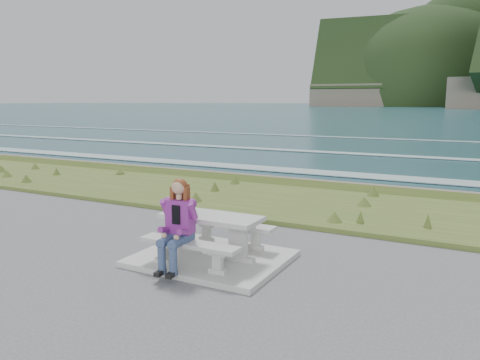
# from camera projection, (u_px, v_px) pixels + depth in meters

# --- Properties ---
(concrete_slab) EXTENTS (2.60, 2.10, 0.10)m
(concrete_slab) POSITION_uv_depth(u_px,v_px,m) (212.00, 258.00, 8.40)
(concrete_slab) COLOR #A9A9A4
(concrete_slab) RESTS_ON ground
(picnic_table) EXTENTS (1.80, 0.75, 0.75)m
(picnic_table) POSITION_uv_depth(u_px,v_px,m) (211.00, 224.00, 8.29)
(picnic_table) COLOR #A9A9A4
(picnic_table) RESTS_ON concrete_slab
(bench_landward) EXTENTS (1.80, 0.35, 0.45)m
(bench_landward) POSITION_uv_depth(u_px,v_px,m) (189.00, 248.00, 7.72)
(bench_landward) COLOR #A9A9A4
(bench_landward) RESTS_ON concrete_slab
(bench_seaward) EXTENTS (1.80, 0.35, 0.45)m
(bench_seaward) POSITION_uv_depth(u_px,v_px,m) (230.00, 228.00, 8.94)
(bench_seaward) COLOR #A9A9A4
(bench_seaward) RESTS_ON concrete_slab
(grass_verge) EXTENTS (160.00, 4.50, 0.22)m
(grass_verge) POSITION_uv_depth(u_px,v_px,m) (306.00, 206.00, 12.77)
(grass_verge) COLOR #335720
(grass_verge) RESTS_ON ground
(shore_drop) EXTENTS (160.00, 0.80, 2.20)m
(shore_drop) POSITION_uv_depth(u_px,v_px,m) (337.00, 189.00, 15.30)
(shore_drop) COLOR #706154
(shore_drop) RESTS_ON ground
(ocean) EXTENTS (1600.00, 1600.00, 0.09)m
(ocean) POSITION_uv_depth(u_px,v_px,m) (411.00, 172.00, 30.59)
(ocean) COLOR #1C4651
(ocean) RESTS_ON ground
(seated_woman) EXTENTS (0.49, 0.79, 1.49)m
(seated_woman) POSITION_uv_depth(u_px,v_px,m) (176.00, 237.00, 7.64)
(seated_woman) COLOR #30496A
(seated_woman) RESTS_ON concrete_slab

